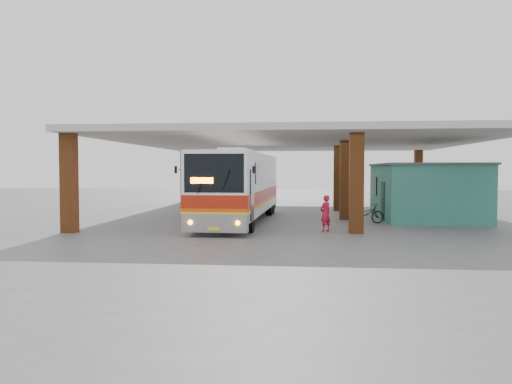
{
  "coord_description": "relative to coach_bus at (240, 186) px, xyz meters",
  "views": [
    {
      "loc": [
        0.79,
        -24.9,
        2.76
      ],
      "look_at": [
        -1.67,
        0.0,
        1.64
      ],
      "focal_mm": 35.0,
      "sensor_mm": 36.0,
      "label": 1
    }
  ],
  "objects": [
    {
      "name": "motorcycle",
      "position": [
        6.54,
        -0.32,
        -1.39
      ],
      "size": [
        2.02,
        1.06,
        1.01
      ],
      "primitive_type": "imported",
      "rotation": [
        0.0,
        0.0,
        1.78
      ],
      "color": "black",
      "rests_on": "ground"
    },
    {
      "name": "coach_bus",
      "position": [
        0.0,
        0.0,
        0.0
      ],
      "size": [
        3.14,
        13.17,
        3.81
      ],
      "rotation": [
        0.0,
        0.0,
        -0.03
      ],
      "color": "white",
      "rests_on": "ground"
    },
    {
      "name": "red_chair",
      "position": [
        7.76,
        4.15,
        -1.53
      ],
      "size": [
        0.45,
        0.45,
        0.8
      ],
      "rotation": [
        0.0,
        0.0,
        -0.07
      ],
      "color": "red",
      "rests_on": "ground"
    },
    {
      "name": "brick_columns",
      "position": [
        4.09,
        3.72,
        0.28
      ],
      "size": [
        20.1,
        21.6,
        4.35
      ],
      "color": "brown",
      "rests_on": "ground"
    },
    {
      "name": "ground",
      "position": [
        2.66,
        -1.28,
        -1.89
      ],
      "size": [
        90.0,
        90.0,
        0.0
      ],
      "primitive_type": "plane",
      "color": "#515154",
      "rests_on": "ground"
    },
    {
      "name": "pedestrian",
      "position": [
        4.36,
        -3.86,
        -1.08
      ],
      "size": [
        0.7,
        0.69,
        1.63
      ],
      "primitive_type": "imported",
      "rotation": [
        0.0,
        0.0,
        3.91
      ],
      "color": "red",
      "rests_on": "ground"
    },
    {
      "name": "canopy_roof",
      "position": [
        3.16,
        5.22,
        2.61
      ],
      "size": [
        21.0,
        23.0,
        0.3
      ],
      "primitive_type": "cube",
      "color": "#BCB7AA",
      "rests_on": "brick_columns"
    },
    {
      "name": "shop_building",
      "position": [
        10.16,
        2.72,
        -0.33
      ],
      "size": [
        5.2,
        8.2,
        3.11
      ],
      "color": "#327E6E",
      "rests_on": "ground"
    }
  ]
}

